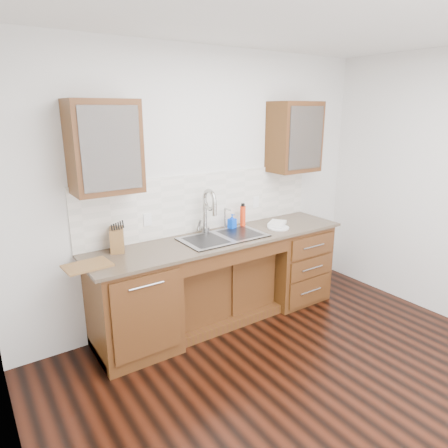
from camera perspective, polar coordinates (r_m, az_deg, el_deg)
ground at (r=3.44m, az=14.43°, el=-23.64°), size 4.00×3.50×0.10m
wall_back at (r=4.12m, az=-3.14°, el=5.30°), size 4.00×0.10×2.70m
base_cabinet_left at (r=3.71m, az=-12.84°, el=-11.26°), size 0.70×0.62×0.88m
base_cabinet_center at (r=4.21m, az=-1.00°, el=-8.78°), size 1.20×0.44×0.70m
base_cabinet_right at (r=4.66m, az=9.49°, el=-5.28°), size 0.70×0.62×0.88m
countertop at (r=3.92m, az=-0.20°, el=-2.09°), size 2.70×0.65×0.03m
backsplash at (r=4.10m, az=-2.66°, el=3.18°), size 2.70×0.02×0.59m
sink at (r=3.94m, az=-0.08°, el=-3.11°), size 0.84×0.46×0.19m
faucet at (r=4.00m, az=-2.76°, el=1.46°), size 0.04×0.04×0.40m
filter_tap at (r=4.16m, az=0.12°, el=0.92°), size 0.02×0.02×0.24m
upper_cabinet_left at (r=3.42m, az=-16.77°, el=10.48°), size 0.55×0.34×0.75m
upper_cabinet_right at (r=4.52m, az=10.01°, el=12.13°), size 0.55×0.34×0.75m
outlet_left at (r=3.82m, az=-10.89°, el=0.61°), size 0.08×0.01×0.12m
outlet_right at (r=4.47m, az=4.57°, el=3.13°), size 0.08×0.01×0.12m
soap_bottle at (r=4.17m, az=1.15°, el=0.37°), size 0.09×0.09×0.16m
water_bottle at (r=4.25m, az=2.70°, el=1.10°), size 0.08×0.08×0.22m
plate at (r=4.25m, az=7.74°, el=-0.51°), size 0.29×0.29×0.01m
dish_towel at (r=4.30m, az=7.59°, el=0.07°), size 0.27×0.25×0.03m
knife_block at (r=3.64m, az=-15.04°, el=-2.18°), size 0.17×0.22×0.21m
cutting_board at (r=3.38m, az=-18.95°, el=-5.65°), size 0.38×0.28×0.02m
cup_left_a at (r=3.39m, az=-18.48°, el=9.34°), size 0.11×0.11×0.09m
cup_left_b at (r=3.46m, az=-15.17°, el=9.84°), size 0.11×0.11×0.10m
cup_right_a at (r=4.43m, az=8.59°, el=11.38°), size 0.14×0.14×0.09m
cup_right_b at (r=4.63m, az=11.40°, el=11.50°), size 0.11×0.11×0.09m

